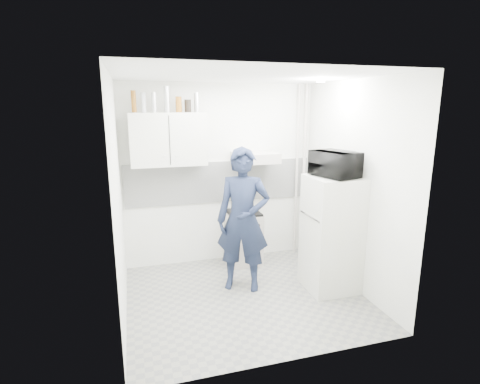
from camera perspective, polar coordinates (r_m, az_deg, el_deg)
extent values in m
plane|color=gray|center=(4.77, 0.82, -15.62)|extent=(2.80, 2.80, 0.00)
plane|color=white|center=(4.20, 0.94, 17.32)|extent=(2.80, 2.80, 0.00)
plane|color=white|center=(5.48, -3.00, 2.64)|extent=(2.80, 0.00, 2.80)
plane|color=white|center=(4.12, -18.07, -1.47)|extent=(0.00, 2.60, 2.60)
plane|color=white|center=(4.89, 16.75, 0.84)|extent=(0.00, 2.60, 2.60)
imported|color=#171F35|center=(4.65, 0.47, -4.30)|extent=(0.78, 0.67, 1.80)
cube|color=#BBB3A8|center=(5.56, 0.53, -7.05)|extent=(0.47, 0.47, 0.76)
cube|color=beige|center=(4.83, 13.74, -6.21)|extent=(0.61, 0.61, 1.45)
cube|color=black|center=(5.44, 0.53, -3.16)|extent=(0.45, 0.45, 0.03)
cylinder|color=silver|center=(5.39, 0.39, -2.61)|extent=(0.17, 0.17, 0.10)
imported|color=black|center=(4.62, 14.32, 4.14)|extent=(0.64, 0.51, 0.31)
cylinder|color=brown|center=(5.07, -15.90, 13.12)|extent=(0.06, 0.06, 0.27)
cylinder|color=#B2B7BC|center=(5.08, -14.53, 13.05)|extent=(0.06, 0.06, 0.25)
cylinder|color=silver|center=(5.08, -12.99, 13.16)|extent=(0.06, 0.06, 0.25)
cylinder|color=silver|center=(5.10, -11.10, 13.71)|extent=(0.08, 0.08, 0.34)
cylinder|color=brown|center=(5.11, -9.33, 13.03)|extent=(0.08, 0.08, 0.20)
cylinder|color=black|center=(5.13, -7.96, 12.86)|extent=(0.09, 0.09, 0.17)
cylinder|color=silver|center=(5.15, -6.66, 13.38)|extent=(0.06, 0.06, 0.25)
cube|color=beige|center=(5.11, -10.88, 7.90)|extent=(1.00, 0.35, 0.70)
cube|color=#BBB3A8|center=(5.32, 2.34, 5.28)|extent=(0.60, 0.50, 0.14)
cube|color=white|center=(5.49, -2.95, 1.58)|extent=(2.74, 0.03, 0.60)
cylinder|color=#BBB3A8|center=(5.84, 9.71, 3.11)|extent=(0.05, 0.05, 2.60)
cylinder|color=#BBB3A8|center=(5.79, 8.64, 3.07)|extent=(0.04, 0.04, 2.60)
cylinder|color=white|center=(4.77, 12.22, 16.16)|extent=(0.10, 0.10, 0.02)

